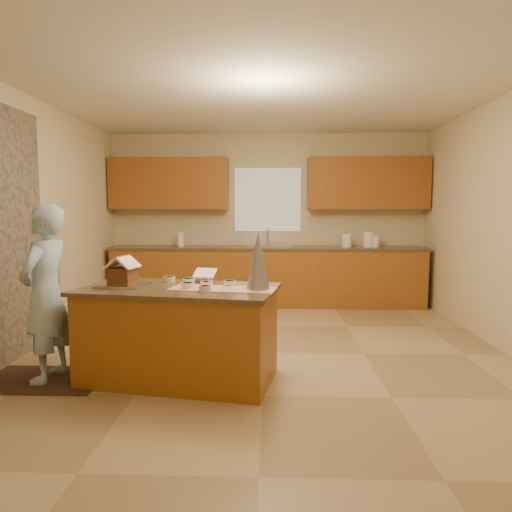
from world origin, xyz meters
The scene contains 26 objects.
floor centered at (0.00, 0.00, 0.00)m, with size 5.50×5.50×0.00m, color tan.
ceiling centered at (0.00, 0.00, 2.70)m, with size 5.50×5.50×0.00m, color silver.
wall_back centered at (0.00, 2.75, 1.35)m, with size 5.50×5.50×0.00m, color beige.
wall_front centered at (0.00, -2.75, 1.35)m, with size 5.50×5.50×0.00m, color beige.
wall_left centered at (-2.50, 0.00, 1.35)m, with size 5.50×5.50×0.00m, color beige.
window_curtain centered at (0.00, 2.72, 1.65)m, with size 1.05×0.03×1.00m, color white.
back_counter_base centered at (0.00, 2.45, 0.44)m, with size 4.80×0.60×0.88m, color #995A1F.
back_counter_top centered at (0.00, 2.45, 0.90)m, with size 4.85×0.63×0.04m, color brown.
upper_cabinet_left centered at (-1.55, 2.57, 1.90)m, with size 1.85×0.35×0.80m, color brown.
upper_cabinet_right centered at (1.55, 2.57, 1.90)m, with size 1.85×0.35×0.80m, color brown.
sink centered at (0.00, 2.45, 0.89)m, with size 0.70×0.45×0.12m, color silver.
faucet centered at (0.00, 2.63, 1.06)m, with size 0.03×0.03×0.28m, color silver.
island_base centered at (-0.74, -0.79, 0.39)m, with size 1.61×0.81×0.79m, color #995A1F.
island_top centered at (-0.74, -0.79, 0.81)m, with size 1.68×0.88×0.04m, color brown.
table_runner centered at (-0.34, -0.86, 0.83)m, with size 0.90×0.32×0.01m, color red.
baking_tray centered at (-1.24, -0.75, 0.84)m, with size 0.41×0.30×0.02m, color silver.
cookbook centered at (-0.55, -0.48, 0.90)m, with size 0.20×0.02×0.16m, color white.
tinsel_tree centered at (-0.05, -0.86, 1.07)m, with size 0.20×0.20×0.49m, color silver.
rug centered at (-1.93, -0.85, 0.01)m, with size 1.04×0.68×0.01m, color black.
boy centered at (-1.88, -0.85, 0.78)m, with size 0.56×0.37×1.53m, color #A5C8EB.
canister_a centered at (1.22, 2.45, 1.02)m, with size 0.15×0.15×0.20m, color white.
canister_b centered at (1.56, 2.45, 1.04)m, with size 0.17×0.17×0.24m, color white.
canister_c centered at (1.66, 2.45, 1.01)m, with size 0.13×0.13×0.18m, color white.
paper_towel centered at (-1.36, 2.45, 1.03)m, with size 0.10×0.10×0.22m, color white.
gingerbread_house centered at (-1.24, -0.75, 0.94)m, with size 0.28×0.29×0.25m.
candy_bowls centered at (-0.58, -0.73, 0.85)m, with size 0.69×0.62×0.05m.
Camera 1 is at (0.07, -4.73, 1.50)m, focal length 32.46 mm.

